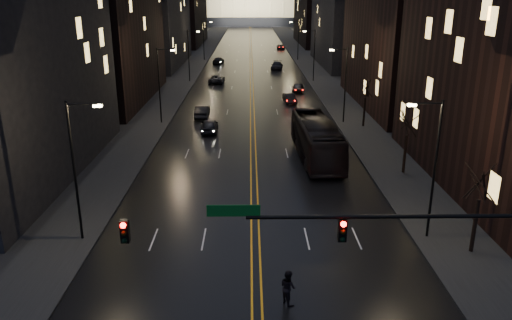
{
  "coord_description": "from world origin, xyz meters",
  "views": [
    {
      "loc": [
        -0.31,
        -18.63,
        14.9
      ],
      "look_at": [
        0.09,
        13.47,
        4.17
      ],
      "focal_mm": 35.0,
      "sensor_mm": 36.0,
      "label": 1
    }
  ],
  "objects_px": {
    "receding_car_a": "(290,98)",
    "pedestrian_b": "(288,287)",
    "bus": "(316,139)",
    "oncoming_car_b": "(202,111)",
    "traffic_signal": "(399,240)",
    "oncoming_car_a": "(209,125)"
  },
  "relations": [
    {
      "from": "bus",
      "to": "receding_car_a",
      "type": "xyz_separation_m",
      "value": [
        -0.56,
        25.29,
        -1.19
      ]
    },
    {
      "from": "traffic_signal",
      "to": "receding_car_a",
      "type": "xyz_separation_m",
      "value": [
        -0.52,
        51.81,
        -4.44
      ]
    },
    {
      "from": "bus",
      "to": "oncoming_car_b",
      "type": "xyz_separation_m",
      "value": [
        -12.32,
        16.7,
        -1.1
      ]
    },
    {
      "from": "traffic_signal",
      "to": "receding_car_a",
      "type": "bearing_deg",
      "value": 90.58
    },
    {
      "from": "traffic_signal",
      "to": "bus",
      "type": "bearing_deg",
      "value": 89.92
    },
    {
      "from": "oncoming_car_a",
      "to": "bus",
      "type": "bearing_deg",
      "value": 137.65
    },
    {
      "from": "receding_car_a",
      "to": "traffic_signal",
      "type": "bearing_deg",
      "value": -96.78
    },
    {
      "from": "traffic_signal",
      "to": "receding_car_a",
      "type": "height_order",
      "value": "traffic_signal"
    },
    {
      "from": "bus",
      "to": "traffic_signal",
      "type": "bearing_deg",
      "value": -92.52
    },
    {
      "from": "traffic_signal",
      "to": "oncoming_car_a",
      "type": "distance_m",
      "value": 37.85
    },
    {
      "from": "receding_car_a",
      "to": "pedestrian_b",
      "type": "height_order",
      "value": "pedestrian_b"
    },
    {
      "from": "traffic_signal",
      "to": "bus",
      "type": "height_order",
      "value": "traffic_signal"
    },
    {
      "from": "bus",
      "to": "pedestrian_b",
      "type": "xyz_separation_m",
      "value": [
        -4.38,
        -23.47,
        -0.93
      ]
    },
    {
      "from": "oncoming_car_a",
      "to": "oncoming_car_b",
      "type": "bearing_deg",
      "value": -79.46
    },
    {
      "from": "bus",
      "to": "pedestrian_b",
      "type": "bearing_deg",
      "value": -103.0
    },
    {
      "from": "bus",
      "to": "oncoming_car_b",
      "type": "bearing_deg",
      "value": 123.98
    },
    {
      "from": "oncoming_car_a",
      "to": "pedestrian_b",
      "type": "bearing_deg",
      "value": 99.97
    },
    {
      "from": "traffic_signal",
      "to": "receding_car_a",
      "type": "relative_size",
      "value": 4.27
    },
    {
      "from": "pedestrian_b",
      "to": "receding_car_a",
      "type": "bearing_deg",
      "value": -35.64
    },
    {
      "from": "oncoming_car_b",
      "to": "pedestrian_b",
      "type": "height_order",
      "value": "pedestrian_b"
    },
    {
      "from": "traffic_signal",
      "to": "receding_car_a",
      "type": "distance_m",
      "value": 52.0
    },
    {
      "from": "pedestrian_b",
      "to": "traffic_signal",
      "type": "bearing_deg",
      "value": -156.16
    }
  ]
}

